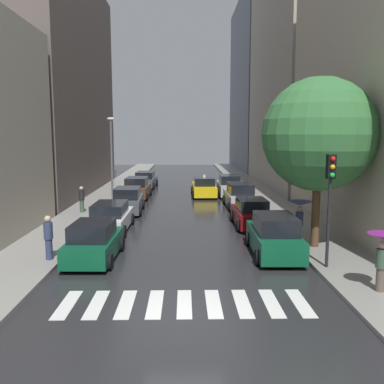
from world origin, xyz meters
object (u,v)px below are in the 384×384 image
(pedestrian_foreground, at_px, (300,211))
(parked_car_right_third, at_px, (240,196))
(pedestrian_near_tree, at_px, (82,199))
(traffic_light_right_corner, at_px, (330,186))
(pedestrian_by_kerb, at_px, (382,250))
(parked_car_left_nearest, at_px, (94,242))
(parked_car_right_nearest, at_px, (274,236))
(parked_car_left_third, at_px, (128,201))
(parked_car_right_second, at_px, (251,213))
(taxi_midroad, at_px, (204,187))
(street_tree_right, at_px, (319,135))
(pedestrian_far_side, at_px, (48,236))
(parked_car_left_fifth, at_px, (146,180))
(parked_car_left_second, at_px, (111,218))
(lamp_post_left, at_px, (111,152))
(parked_car_right_fourth, at_px, (229,186))
(parked_car_left_fourth, at_px, (137,188))

(pedestrian_foreground, bearing_deg, parked_car_right_third, 155.86)
(pedestrian_near_tree, height_order, traffic_light_right_corner, traffic_light_right_corner)
(pedestrian_by_kerb, distance_m, traffic_light_right_corner, 3.17)
(parked_car_left_nearest, relative_size, parked_car_right_nearest, 0.90)
(parked_car_right_third, bearing_deg, parked_car_left_third, 102.10)
(parked_car_right_second, distance_m, traffic_light_right_corner, 8.30)
(parked_car_right_second, xyz_separation_m, parked_car_right_third, (0.18, 6.18, 0.06))
(parked_car_left_third, bearing_deg, parked_car_left_nearest, 178.66)
(taxi_midroad, distance_m, street_tree_right, 17.54)
(parked_car_left_third, relative_size, pedestrian_far_side, 2.34)
(parked_car_left_third, bearing_deg, traffic_light_right_corner, -144.10)
(parked_car_left_nearest, relative_size, parked_car_left_fifth, 0.86)
(parked_car_left_second, bearing_deg, taxi_midroad, -23.45)
(parked_car_left_third, distance_m, taxi_midroad, 9.13)
(parked_car_right_nearest, relative_size, pedestrian_near_tree, 2.67)
(parked_car_right_third, bearing_deg, parked_car_left_nearest, 146.91)
(taxi_midroad, height_order, pedestrian_foreground, pedestrian_foreground)
(pedestrian_foreground, relative_size, lamp_post_left, 0.31)
(street_tree_right, bearing_deg, parked_car_left_third, 136.73)
(parked_car_right_second, bearing_deg, parked_car_right_fourth, -0.93)
(parked_car_right_second, bearing_deg, taxi_midroad, 9.44)
(parked_car_right_second, distance_m, lamp_post_left, 13.25)
(parked_car_right_second, height_order, pedestrian_by_kerb, pedestrian_by_kerb)
(parked_car_left_second, height_order, parked_car_right_third, parked_car_right_third)
(pedestrian_near_tree, relative_size, pedestrian_by_kerb, 0.89)
(pedestrian_near_tree, distance_m, lamp_post_left, 5.94)
(pedestrian_far_side, distance_m, lamp_post_left, 15.69)
(parked_car_left_fifth, xyz_separation_m, pedestrian_foreground, (9.20, -21.35, 0.87))
(parked_car_right_second, relative_size, traffic_light_right_corner, 0.94)
(pedestrian_by_kerb, bearing_deg, lamp_post_left, -39.66)
(parked_car_right_second, distance_m, parked_car_right_fourth, 11.84)
(parked_car_left_third, height_order, parked_car_left_fourth, parked_car_left_fourth)
(parked_car_left_nearest, bearing_deg, parked_car_right_fourth, -21.40)
(parked_car_left_fifth, relative_size, parked_car_right_fourth, 1.06)
(parked_car_left_fourth, distance_m, parked_car_right_nearest, 18.08)
(taxi_midroad, bearing_deg, parked_car_left_second, 154.83)
(parked_car_left_fifth, xyz_separation_m, taxi_midroad, (5.44, -5.73, 0.02))
(parked_car_left_third, bearing_deg, parked_car_right_nearest, -143.98)
(parked_car_right_fourth, xyz_separation_m, pedestrian_foreground, (1.61, -15.78, 0.79))
(parked_car_left_fourth, xyz_separation_m, parked_car_right_second, (7.63, -10.72, -0.05))
(parked_car_left_third, height_order, parked_car_right_third, parked_car_right_third)
(parked_car_left_second, height_order, street_tree_right, street_tree_right)
(parked_car_left_third, xyz_separation_m, parked_car_right_second, (7.54, -4.34, -0.04))
(parked_car_left_nearest, bearing_deg, parked_car_left_third, 1.38)
(lamp_post_left, bearing_deg, parked_car_left_third, -68.60)
(parked_car_left_second, xyz_separation_m, lamp_post_left, (-1.58, 9.84, 3.09))
(parked_car_left_nearest, distance_m, parked_car_left_second, 5.28)
(parked_car_left_second, relative_size, taxi_midroad, 1.02)
(parked_car_left_third, bearing_deg, pedestrian_by_kerb, -146.70)
(pedestrian_foreground, bearing_deg, parked_car_right_fourth, 153.49)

